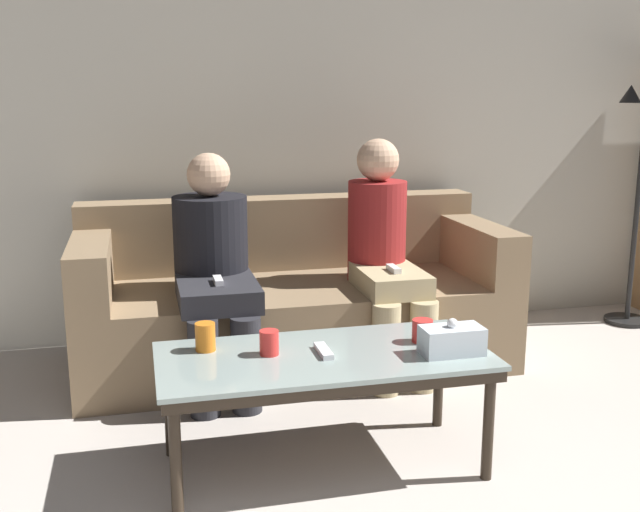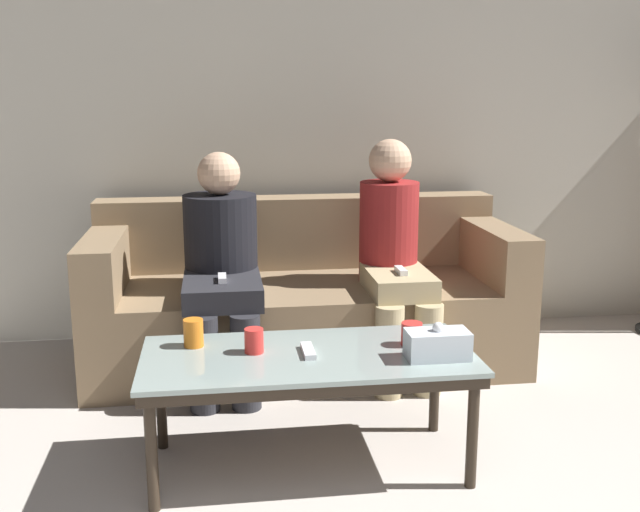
# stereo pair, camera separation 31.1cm
# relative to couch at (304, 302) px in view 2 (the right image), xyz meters

# --- Properties ---
(wall_back) EXTENTS (12.00, 0.06, 2.60)m
(wall_back) POSITION_rel_couch_xyz_m (0.00, 0.51, 1.00)
(wall_back) COLOR #B7B2A3
(wall_back) RESTS_ON ground_plane
(couch) EXTENTS (2.11, 0.87, 0.80)m
(couch) POSITION_rel_couch_xyz_m (0.00, 0.00, 0.00)
(couch) COLOR #897051
(couch) RESTS_ON ground_plane
(coffee_table) EXTENTS (1.19, 0.55, 0.44)m
(coffee_table) POSITION_rel_couch_xyz_m (-0.12, -1.14, 0.09)
(coffee_table) COLOR #8C9E99
(coffee_table) RESTS_ON ground_plane
(cup_near_left) EXTENTS (0.08, 0.08, 0.09)m
(cup_near_left) POSITION_rel_couch_xyz_m (0.27, -1.10, 0.18)
(cup_near_left) COLOR red
(cup_near_left) RESTS_ON coffee_table
(cup_near_right) EXTENTS (0.07, 0.07, 0.10)m
(cup_near_right) POSITION_rel_couch_xyz_m (-0.53, -1.00, 0.19)
(cup_near_right) COLOR orange
(cup_near_right) RESTS_ON coffee_table
(cup_far_center) EXTENTS (0.07, 0.07, 0.09)m
(cup_far_center) POSITION_rel_couch_xyz_m (-0.31, -1.10, 0.18)
(cup_far_center) COLOR red
(cup_far_center) RESTS_ON coffee_table
(tissue_box) EXTENTS (0.22, 0.12, 0.13)m
(tissue_box) POSITION_rel_couch_xyz_m (0.32, -1.25, 0.19)
(tissue_box) COLOR silver
(tissue_box) RESTS_ON coffee_table
(game_remote) EXTENTS (0.04, 0.15, 0.02)m
(game_remote) POSITION_rel_couch_xyz_m (-0.12, -1.14, 0.15)
(game_remote) COLOR white
(game_remote) RESTS_ON coffee_table
(seated_person_left_end) EXTENTS (0.35, 0.72, 1.08)m
(seated_person_left_end) POSITION_rel_couch_xyz_m (-0.41, -0.22, 0.28)
(seated_person_left_end) COLOR #28282D
(seated_person_left_end) RESTS_ON ground_plane
(seated_person_mid_left) EXTENTS (0.31, 0.65, 1.13)m
(seated_person_mid_left) POSITION_rel_couch_xyz_m (0.41, -0.22, 0.29)
(seated_person_mid_left) COLOR tan
(seated_person_mid_left) RESTS_ON ground_plane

